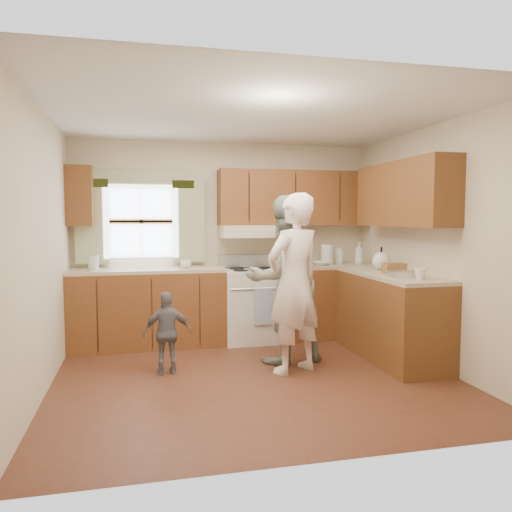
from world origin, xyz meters
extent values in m
plane|color=#512719|center=(0.00, 0.00, 0.00)|extent=(3.80, 3.80, 0.00)
plane|color=white|center=(0.00, 0.00, 2.50)|extent=(3.80, 3.80, 0.00)
plane|color=beige|center=(0.00, 1.75, 1.25)|extent=(3.80, 0.00, 3.80)
plane|color=beige|center=(0.00, -1.75, 1.25)|extent=(3.80, 0.00, 3.80)
plane|color=beige|center=(-1.90, 0.00, 1.25)|extent=(0.00, 3.50, 3.50)
plane|color=beige|center=(1.90, 0.00, 1.25)|extent=(0.00, 3.50, 3.50)
cube|color=#4A2410|center=(-0.99, 1.45, 0.45)|extent=(1.82, 0.60, 0.90)
cube|color=#4A2410|center=(1.29, 1.45, 0.45)|extent=(1.22, 0.60, 0.90)
cube|color=#462710|center=(1.60, 0.32, 0.45)|extent=(0.60, 1.65, 0.90)
cube|color=#C0AC90|center=(-0.99, 1.45, 0.92)|extent=(1.82, 0.60, 0.04)
cube|color=#C0AC90|center=(1.29, 1.45, 0.92)|extent=(1.22, 0.60, 0.04)
cube|color=#C0AC90|center=(1.60, 0.32, 0.92)|extent=(0.60, 1.65, 0.04)
cube|color=#4A2410|center=(0.90, 1.58, 1.80)|extent=(2.00, 0.33, 0.70)
cube|color=#462710|center=(-1.75, 1.58, 1.80)|extent=(0.30, 0.33, 0.70)
cube|color=#462710|center=(1.73, 0.32, 1.80)|extent=(0.33, 1.65, 0.70)
cube|color=beige|center=(0.30, 1.52, 1.38)|extent=(0.76, 0.45, 0.15)
cube|color=silver|center=(-1.05, 1.73, 1.50)|extent=(0.90, 0.03, 0.90)
cube|color=gold|center=(-1.63, 1.68, 1.50)|extent=(0.40, 0.05, 1.02)
cube|color=gold|center=(-0.47, 1.68, 1.50)|extent=(0.40, 0.05, 1.02)
cube|color=gold|center=(-1.05, 1.68, 2.02)|extent=(1.30, 0.05, 0.22)
cylinder|color=white|center=(0.95, 1.65, 1.22)|extent=(0.27, 0.12, 0.12)
imported|color=silver|center=(-0.54, 1.37, 0.99)|extent=(0.16, 0.16, 0.10)
imported|color=silver|center=(1.70, 1.37, 1.09)|extent=(0.14, 0.14, 0.29)
imported|color=silver|center=(1.16, 1.34, 0.96)|extent=(0.23, 0.23, 0.05)
imported|color=silver|center=(1.61, -0.24, 1.00)|extent=(0.14, 0.14, 0.11)
cylinder|color=silver|center=(-1.60, 1.38, 1.03)|extent=(0.11, 0.11, 0.17)
cube|color=olive|center=(0.85, 1.28, 0.95)|extent=(0.24, 0.18, 0.02)
cube|color=#BE8328|center=(0.92, 1.41, 0.99)|extent=(0.19, 0.13, 0.11)
cylinder|color=silver|center=(1.28, 1.41, 1.07)|extent=(0.16, 0.16, 0.26)
cylinder|color=silver|center=(1.47, 1.47, 1.04)|extent=(0.11, 0.11, 0.21)
sphere|color=silver|center=(1.66, 0.67, 1.04)|extent=(0.21, 0.21, 0.21)
cube|color=olive|center=(1.64, 0.33, 0.99)|extent=(0.24, 0.13, 0.11)
cube|color=silver|center=(1.53, -0.04, 0.97)|extent=(0.27, 0.19, 0.06)
cube|color=silver|center=(0.30, 1.43, 0.45)|extent=(0.76, 0.64, 0.90)
cube|color=#B7B7BC|center=(0.30, 1.69, 0.99)|extent=(0.76, 0.10, 0.16)
cylinder|color=#B7B7BC|center=(0.30, 1.11, 0.70)|extent=(0.68, 0.03, 0.03)
cube|color=#4D76B5|center=(0.35, 1.09, 0.48)|extent=(0.22, 0.02, 0.42)
cylinder|color=black|center=(0.12, 1.55, 0.91)|extent=(0.18, 0.18, 0.01)
cylinder|color=black|center=(0.48, 1.55, 0.91)|extent=(0.18, 0.18, 0.01)
cylinder|color=black|center=(0.12, 1.30, 0.91)|extent=(0.18, 0.18, 0.01)
cylinder|color=black|center=(0.48, 1.30, 0.91)|extent=(0.18, 0.18, 0.01)
imported|color=white|center=(0.41, 0.08, 0.89)|extent=(0.77, 0.67, 1.79)
imported|color=#233A30|center=(0.42, 0.46, 0.89)|extent=(1.00, 0.85, 1.78)
imported|color=slate|center=(-0.82, 0.32, 0.41)|extent=(0.48, 0.21, 0.82)
camera|label=1|loc=(-1.07, -4.62, 1.55)|focal=35.00mm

